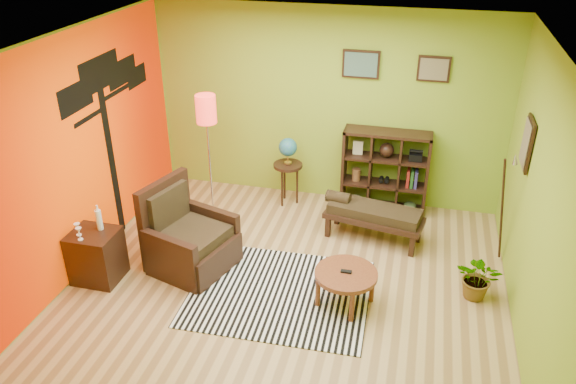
% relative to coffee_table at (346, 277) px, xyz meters
% --- Properties ---
extents(ground, '(5.00, 5.00, 0.00)m').
position_rel_coffee_table_xyz_m(ground, '(-0.71, 0.24, -0.37)').
color(ground, tan).
rests_on(ground, ground).
extents(room_shell, '(5.04, 4.54, 2.82)m').
position_rel_coffee_table_xyz_m(room_shell, '(-0.80, 0.26, 1.43)').
color(room_shell, '#81A326').
rests_on(room_shell, ground).
extents(zebra_rug, '(2.08, 1.71, 0.01)m').
position_rel_coffee_table_xyz_m(zebra_rug, '(-0.75, -0.00, -0.36)').
color(zebra_rug, white).
rests_on(zebra_rug, ground).
extents(coffee_table, '(0.69, 0.69, 0.44)m').
position_rel_coffee_table_xyz_m(coffee_table, '(0.00, 0.00, 0.00)').
color(coffee_table, brown).
rests_on(coffee_table, ground).
extents(armchair, '(1.10, 1.09, 1.07)m').
position_rel_coffee_table_xyz_m(armchair, '(-1.98, 0.29, -0.04)').
color(armchair, black).
rests_on(armchair, ground).
extents(side_cabinet, '(0.53, 0.48, 0.94)m').
position_rel_coffee_table_xyz_m(side_cabinet, '(-2.91, -0.23, -0.05)').
color(side_cabinet, black).
rests_on(side_cabinet, ground).
extents(floor_lamp, '(0.27, 0.27, 1.82)m').
position_rel_coffee_table_xyz_m(floor_lamp, '(-2.07, 1.38, 1.11)').
color(floor_lamp, silver).
rests_on(floor_lamp, ground).
extents(globe_table, '(0.42, 0.42, 1.02)m').
position_rel_coffee_table_xyz_m(globe_table, '(-1.18, 2.12, 0.41)').
color(globe_table, black).
rests_on(globe_table, ground).
extents(cube_shelf, '(1.20, 0.35, 1.20)m').
position_rel_coffee_table_xyz_m(cube_shelf, '(0.21, 2.27, 0.24)').
color(cube_shelf, black).
rests_on(cube_shelf, ground).
extents(bench, '(1.34, 0.68, 0.59)m').
position_rel_coffee_table_xyz_m(bench, '(0.12, 1.42, 0.01)').
color(bench, black).
rests_on(bench, ground).
extents(potted_plant, '(0.58, 0.63, 0.42)m').
position_rel_coffee_table_xyz_m(potted_plant, '(1.43, 0.47, -0.16)').
color(potted_plant, '#26661E').
rests_on(potted_plant, ground).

